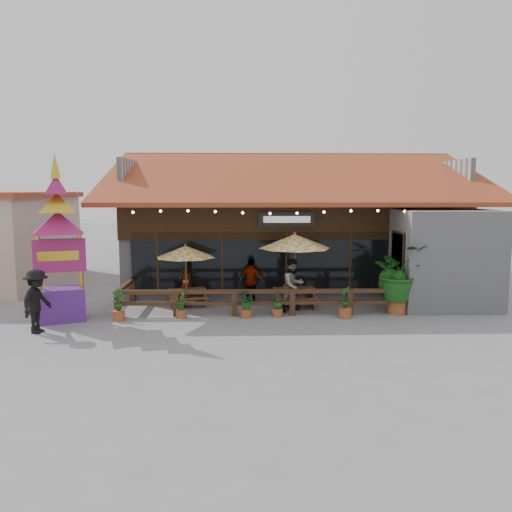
{
  "coord_description": "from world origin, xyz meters",
  "views": [
    {
      "loc": [
        -2.28,
        -17.34,
        4.29
      ],
      "look_at": [
        -1.69,
        1.5,
        1.82
      ],
      "focal_mm": 35.0,
      "sensor_mm": 36.0,
      "label": 1
    }
  ],
  "objects_px": {
    "umbrella_left": "(186,252)",
    "umbrella_right": "(295,242)",
    "pedestrian": "(37,301)",
    "picnic_table_right": "(295,294)",
    "thai_sign_tower": "(58,227)",
    "tropical_plant": "(398,274)",
    "picnic_table_left": "(188,295)"
  },
  "relations": [
    {
      "from": "umbrella_left",
      "to": "thai_sign_tower",
      "type": "distance_m",
      "value": 4.46
    },
    {
      "from": "thai_sign_tower",
      "to": "tropical_plant",
      "type": "distance_m",
      "value": 11.57
    },
    {
      "from": "picnic_table_right",
      "to": "thai_sign_tower",
      "type": "bearing_deg",
      "value": -168.43
    },
    {
      "from": "picnic_table_left",
      "to": "picnic_table_right",
      "type": "height_order",
      "value": "picnic_table_right"
    },
    {
      "from": "umbrella_left",
      "to": "thai_sign_tower",
      "type": "height_order",
      "value": "thai_sign_tower"
    },
    {
      "from": "picnic_table_left",
      "to": "tropical_plant",
      "type": "height_order",
      "value": "tropical_plant"
    },
    {
      "from": "thai_sign_tower",
      "to": "picnic_table_left",
      "type": "bearing_deg",
      "value": 25.76
    },
    {
      "from": "picnic_table_right",
      "to": "pedestrian",
      "type": "height_order",
      "value": "pedestrian"
    },
    {
      "from": "pedestrian",
      "to": "picnic_table_right",
      "type": "bearing_deg",
      "value": -58.86
    },
    {
      "from": "picnic_table_right",
      "to": "thai_sign_tower",
      "type": "distance_m",
      "value": 8.51
    },
    {
      "from": "picnic_table_right",
      "to": "thai_sign_tower",
      "type": "height_order",
      "value": "thai_sign_tower"
    },
    {
      "from": "picnic_table_right",
      "to": "tropical_plant",
      "type": "bearing_deg",
      "value": -16.83
    },
    {
      "from": "picnic_table_right",
      "to": "pedestrian",
      "type": "bearing_deg",
      "value": -159.29
    },
    {
      "from": "thai_sign_tower",
      "to": "tropical_plant",
      "type": "height_order",
      "value": "thai_sign_tower"
    },
    {
      "from": "picnic_table_left",
      "to": "picnic_table_right",
      "type": "bearing_deg",
      "value": -4.12
    },
    {
      "from": "thai_sign_tower",
      "to": "umbrella_left",
      "type": "bearing_deg",
      "value": 25.29
    },
    {
      "from": "umbrella_right",
      "to": "picnic_table_left",
      "type": "bearing_deg",
      "value": 175.6
    },
    {
      "from": "thai_sign_tower",
      "to": "pedestrian",
      "type": "distance_m",
      "value": 2.6
    },
    {
      "from": "umbrella_left",
      "to": "umbrella_right",
      "type": "height_order",
      "value": "umbrella_right"
    },
    {
      "from": "umbrella_left",
      "to": "umbrella_right",
      "type": "bearing_deg",
      "value": -3.54
    },
    {
      "from": "pedestrian",
      "to": "umbrella_left",
      "type": "bearing_deg",
      "value": -40.93
    },
    {
      "from": "umbrella_right",
      "to": "pedestrian",
      "type": "height_order",
      "value": "umbrella_right"
    },
    {
      "from": "umbrella_left",
      "to": "picnic_table_right",
      "type": "distance_m",
      "value": 4.31
    },
    {
      "from": "picnic_table_left",
      "to": "thai_sign_tower",
      "type": "height_order",
      "value": "thai_sign_tower"
    },
    {
      "from": "umbrella_left",
      "to": "pedestrian",
      "type": "relative_size",
      "value": 1.31
    },
    {
      "from": "umbrella_left",
      "to": "pedestrian",
      "type": "distance_m",
      "value": 5.41
    },
    {
      "from": "umbrella_left",
      "to": "umbrella_right",
      "type": "relative_size",
      "value": 0.91
    },
    {
      "from": "umbrella_right",
      "to": "tropical_plant",
      "type": "bearing_deg",
      "value": -16.47
    },
    {
      "from": "umbrella_left",
      "to": "umbrella_right",
      "type": "xyz_separation_m",
      "value": [
        3.99,
        -0.25,
        0.39
      ]
    },
    {
      "from": "picnic_table_left",
      "to": "picnic_table_right",
      "type": "relative_size",
      "value": 1.01
    },
    {
      "from": "umbrella_right",
      "to": "pedestrian",
      "type": "distance_m",
      "value": 8.82
    },
    {
      "from": "umbrella_right",
      "to": "tropical_plant",
      "type": "height_order",
      "value": "umbrella_right"
    }
  ]
}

